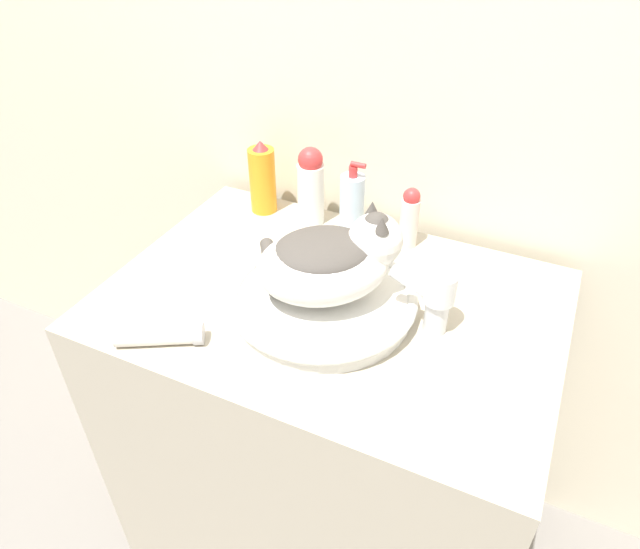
{
  "coord_description": "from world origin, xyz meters",
  "views": [
    {
      "loc": [
        0.36,
        -0.5,
        1.59
      ],
      "look_at": [
        0.0,
        0.26,
        0.95
      ],
      "focal_mm": 32.0,
      "sensor_mm": 36.0,
      "label": 1
    }
  ],
  "objects_px": {
    "faucet": "(435,297)",
    "spray_bottle_trigger": "(262,179)",
    "soap_pump_bottle": "(352,204)",
    "cat": "(330,259)",
    "lotion_bottle_white": "(311,186)",
    "cream_tube": "(161,336)",
    "deodorant_stick": "(409,217)"
  },
  "relations": [
    {
      "from": "soap_pump_bottle",
      "to": "cream_tube",
      "type": "xyz_separation_m",
      "value": [
        -0.17,
        -0.5,
        -0.06
      ]
    },
    {
      "from": "faucet",
      "to": "spray_bottle_trigger",
      "type": "height_order",
      "value": "spray_bottle_trigger"
    },
    {
      "from": "faucet",
      "to": "lotion_bottle_white",
      "type": "height_order",
      "value": "lotion_bottle_white"
    },
    {
      "from": "spray_bottle_trigger",
      "to": "soap_pump_bottle",
      "type": "height_order",
      "value": "spray_bottle_trigger"
    },
    {
      "from": "spray_bottle_trigger",
      "to": "soap_pump_bottle",
      "type": "bearing_deg",
      "value": -0.0
    },
    {
      "from": "lotion_bottle_white",
      "to": "soap_pump_bottle",
      "type": "distance_m",
      "value": 0.11
    },
    {
      "from": "deodorant_stick",
      "to": "soap_pump_bottle",
      "type": "bearing_deg",
      "value": -180.0
    },
    {
      "from": "soap_pump_bottle",
      "to": "lotion_bottle_white",
      "type": "bearing_deg",
      "value": 180.0
    },
    {
      "from": "cat",
      "to": "faucet",
      "type": "relative_size",
      "value": 2.53
    },
    {
      "from": "deodorant_stick",
      "to": "spray_bottle_trigger",
      "type": "xyz_separation_m",
      "value": [
        -0.37,
        0.0,
        0.01
      ]
    },
    {
      "from": "cat",
      "to": "soap_pump_bottle",
      "type": "xyz_separation_m",
      "value": [
        -0.07,
        0.28,
        -0.05
      ]
    },
    {
      "from": "lotion_bottle_white",
      "to": "spray_bottle_trigger",
      "type": "relative_size",
      "value": 1.04
    },
    {
      "from": "soap_pump_bottle",
      "to": "faucet",
      "type": "bearing_deg",
      "value": -43.42
    },
    {
      "from": "cream_tube",
      "to": "spray_bottle_trigger",
      "type": "bearing_deg",
      "value": 97.74
    },
    {
      "from": "faucet",
      "to": "spray_bottle_trigger",
      "type": "bearing_deg",
      "value": -36.72
    },
    {
      "from": "soap_pump_bottle",
      "to": "spray_bottle_trigger",
      "type": "bearing_deg",
      "value": 180.0
    },
    {
      "from": "cat",
      "to": "cream_tube",
      "type": "bearing_deg",
      "value": -175.98
    },
    {
      "from": "lotion_bottle_white",
      "to": "soap_pump_bottle",
      "type": "bearing_deg",
      "value": -0.0
    },
    {
      "from": "spray_bottle_trigger",
      "to": "soap_pump_bottle",
      "type": "xyz_separation_m",
      "value": [
        0.24,
        -0.0,
        -0.01
      ]
    },
    {
      "from": "cat",
      "to": "deodorant_stick",
      "type": "xyz_separation_m",
      "value": [
        0.07,
        0.28,
        -0.05
      ]
    },
    {
      "from": "lotion_bottle_white",
      "to": "cream_tube",
      "type": "bearing_deg",
      "value": -97.08
    },
    {
      "from": "faucet",
      "to": "lotion_bottle_white",
      "type": "relative_size",
      "value": 0.7
    },
    {
      "from": "cat",
      "to": "deodorant_stick",
      "type": "bearing_deg",
      "value": 38.08
    },
    {
      "from": "cream_tube",
      "to": "deodorant_stick",
      "type": "bearing_deg",
      "value": 58.6
    },
    {
      "from": "lotion_bottle_white",
      "to": "deodorant_stick",
      "type": "xyz_separation_m",
      "value": [
        0.24,
        0.0,
        -0.02
      ]
    },
    {
      "from": "cat",
      "to": "cream_tube",
      "type": "xyz_separation_m",
      "value": [
        -0.24,
        -0.22,
        -0.1
      ]
    },
    {
      "from": "lotion_bottle_white",
      "to": "deodorant_stick",
      "type": "relative_size",
      "value": 1.33
    },
    {
      "from": "cat",
      "to": "soap_pump_bottle",
      "type": "distance_m",
      "value": 0.29
    },
    {
      "from": "lotion_bottle_white",
      "to": "spray_bottle_trigger",
      "type": "bearing_deg",
      "value": 180.0
    },
    {
      "from": "cat",
      "to": "lotion_bottle_white",
      "type": "distance_m",
      "value": 0.33
    },
    {
      "from": "cat",
      "to": "lotion_bottle_white",
      "type": "height_order",
      "value": "cat"
    },
    {
      "from": "cat",
      "to": "lotion_bottle_white",
      "type": "relative_size",
      "value": 1.76
    }
  ]
}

